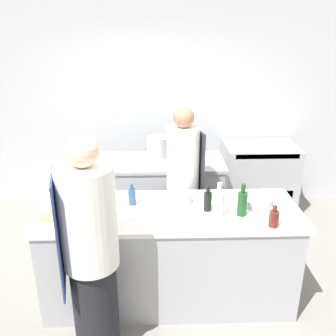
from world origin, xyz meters
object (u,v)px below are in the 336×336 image
bottle_water (132,196)px  bottle_olive_oil (242,203)px  bowl_mixing_large (99,213)px  cup (223,200)px  chef_at_stove (183,186)px  bowl_ceramic_blue (256,201)px  oven_range (258,178)px  bottle_wine (219,203)px  stockpot (158,147)px  chef_at_prep_near (91,255)px  bottle_sauce (274,218)px  bowl_prep_small (180,198)px  bottle_vinegar (92,195)px  bottle_cooking_oil (208,201)px

bottle_water → bottle_olive_oil: bearing=-13.6°
bowl_mixing_large → cup: cup is taller
chef_at_stove → bottle_water: size_ratio=8.27×
bowl_mixing_large → bowl_ceramic_blue: size_ratio=0.96×
oven_range → chef_at_stove: bearing=-135.2°
bowl_ceramic_blue → oven_range: bearing=73.6°
bottle_wine → stockpot: bottle_wine is taller
oven_range → chef_at_stove: chef_at_stove is taller
chef_at_stove → bowl_mixing_large: chef_at_stove is taller
chef_at_stove → bowl_mixing_large: (-0.75, -0.76, 0.11)m
bottle_olive_oil → bottle_water: bearing=166.4°
chef_at_prep_near → bottle_sauce: size_ratio=9.72×
bottle_olive_oil → bowl_prep_small: bottle_olive_oil is taller
bowl_ceramic_blue → bowl_prep_small: bearing=173.7°
bottle_water → chef_at_prep_near: bearing=-109.1°
bottle_vinegar → bowl_ceramic_blue: 1.47m
bottle_vinegar → cup: 1.17m
chef_at_prep_near → stockpot: 2.04m
chef_at_stove → stockpot: (-0.25, 0.71, 0.20)m
bottle_sauce → stockpot: size_ratio=0.71×
bowl_ceramic_blue → cup: bearing=-179.4°
cup → bottle_water: bearing=177.7°
chef_at_stove → bottle_cooking_oil: (0.16, -0.67, 0.16)m
chef_at_stove → bottle_wine: 0.84m
bottle_water → bowl_mixing_large: bearing=-138.9°
bottle_olive_oil → bowl_ceramic_blue: size_ratio=1.04×
oven_range → bottle_olive_oil: 2.05m
bowl_mixing_large → bowl_prep_small: 0.74m
bottle_wine → chef_at_stove: bearing=107.2°
bowl_prep_small → bottle_water: bearing=-173.9°
chef_at_prep_near → cup: size_ratio=17.94×
oven_range → stockpot: bearing=-164.0°
bottle_cooking_oil → bowl_ceramic_blue: 0.47m
bottle_sauce → bowl_prep_small: bottle_sauce is taller
bottle_wine → bowl_ceramic_blue: bearing=29.8°
bottle_vinegar → bottle_cooking_oil: (1.01, -0.18, 0.02)m
chef_at_prep_near → stockpot: size_ratio=6.85×
bottle_cooking_oil → bowl_prep_small: 0.29m
bottle_water → bowl_ceramic_blue: (1.11, -0.03, -0.05)m
bottle_sauce → bowl_mixing_large: bearing=172.2°
bowl_mixing_large → stockpot: (0.51, 1.47, 0.09)m
bottle_water → bowl_mixing_large: 0.35m
oven_range → bottle_olive_oil: (-0.66, -1.86, 0.57)m
stockpot → bottle_water: bearing=-101.1°
oven_range → bowl_mixing_large: (-1.86, -1.86, 0.49)m
chef_at_prep_near → bottle_wine: bearing=-75.6°
chef_at_prep_near → bottle_olive_oil: 1.30m
bottle_cooking_oil → bowl_prep_small: size_ratio=1.02×
bottle_vinegar → bottle_wine: bearing=-14.7°
bottle_vinegar → bowl_mixing_large: bearing=-70.1°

